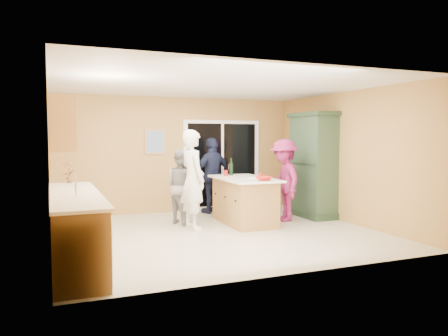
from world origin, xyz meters
name	(u,v)px	position (x,y,z in m)	size (l,w,h in m)	color
floor	(218,233)	(0.00, 0.00, 0.00)	(5.50, 5.50, 0.00)	beige
ceiling	(218,85)	(0.00, 0.00, 2.60)	(5.50, 5.00, 0.10)	silver
wall_back	(179,155)	(0.00, 2.50, 1.30)	(5.50, 0.10, 2.60)	#EBBC60
wall_front	(292,170)	(0.00, -2.50, 1.30)	(5.50, 0.10, 2.60)	#EBBC60
wall_left	(49,164)	(-2.75, 0.00, 1.30)	(0.10, 5.00, 2.60)	#EBBC60
wall_right	(347,157)	(2.75, 0.00, 1.30)	(0.10, 5.00, 2.60)	#EBBC60
left_cabinet_run	(75,230)	(-2.45, -1.05, 0.46)	(0.65, 3.05, 1.24)	#A57940
upper_cabinets	(61,125)	(-2.58, -0.20, 1.88)	(0.35, 1.60, 0.75)	#A57940
sliding_door	(222,165)	(1.05, 2.46, 1.05)	(1.90, 0.07, 2.10)	white
framed_picture	(155,142)	(-0.55, 2.48, 1.60)	(0.46, 0.04, 0.56)	tan
kitchen_island	(244,202)	(0.80, 0.65, 0.43)	(0.98, 1.75, 0.91)	#A57940
green_hutch	(313,166)	(2.49, 0.80, 1.08)	(0.64, 1.21, 2.22)	#233925
woman_white	(193,180)	(-0.30, 0.54, 0.92)	(0.67, 0.44, 1.84)	silver
woman_grey	(182,186)	(-0.33, 1.12, 0.74)	(0.72, 0.56, 1.47)	gray
woman_navy	(213,175)	(0.64, 2.01, 0.85)	(0.99, 0.41, 1.70)	#161931
woman_magenta	(284,180)	(1.67, 0.62, 0.83)	(1.07, 0.62, 1.66)	maroon
serving_bowl	(264,178)	(0.91, 0.02, 0.94)	(0.30, 0.30, 0.07)	#A51612
tulip_vase	(69,172)	(-2.45, 0.52, 1.12)	(0.19, 0.13, 0.36)	#B11122
tumbler_near	(261,176)	(1.01, 0.36, 0.96)	(0.08, 0.08, 0.11)	#A51612
tumbler_far	(226,173)	(0.63, 1.18, 0.96)	(0.08, 0.08, 0.11)	#A51612
wine_bottle	(231,169)	(0.77, 1.24, 1.05)	(0.08, 0.08, 0.36)	black
white_plate	(254,177)	(0.96, 0.57, 0.91)	(0.21, 0.21, 0.01)	silver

